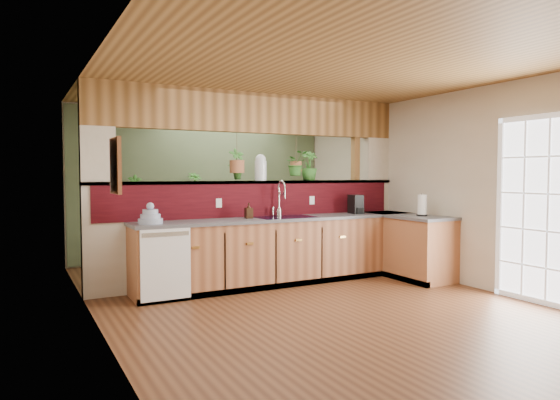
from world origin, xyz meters
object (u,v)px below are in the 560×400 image
faucet (280,197)px  glass_jar (261,167)px  coffee_maker (356,205)px  paper_towel (422,206)px  dish_stack (150,217)px  soap_dispenser (249,211)px  shelving_console (171,233)px

faucet → glass_jar: glass_jar is taller
coffee_maker → glass_jar: size_ratio=0.75×
coffee_maker → paper_towel: paper_towel is taller
faucet → paper_towel: size_ratio=1.58×
faucet → coffee_maker: (1.20, -0.12, -0.14)m
dish_stack → glass_jar: (1.65, 0.44, 0.60)m
coffee_maker → paper_towel: 0.95m
paper_towel → soap_dispenser: bearing=161.1°
shelving_console → coffee_maker: bearing=-24.7°
paper_towel → glass_jar: bearing=150.5°
faucet → soap_dispenser: faucet is taller
paper_towel → shelving_console: (-2.71, 3.01, -0.54)m
faucet → glass_jar: (-0.19, 0.22, 0.41)m
soap_dispenser → paper_towel: bearing=-18.9°
glass_jar → dish_stack: bearing=-165.1°
dish_stack → soap_dispenser: dish_stack is taller
faucet → glass_jar: size_ratio=1.36×
coffee_maker → shelving_console: size_ratio=0.17×
dish_stack → soap_dispenser: bearing=4.9°
faucet → paper_towel: faucet is taller
soap_dispenser → coffee_maker: coffee_maker is taller
coffee_maker → faucet: bearing=-176.4°
faucet → soap_dispenser: (-0.53, -0.10, -0.17)m
dish_stack → shelving_console: bearing=68.9°
soap_dispenser → glass_jar: (0.33, 0.32, 0.57)m
glass_jar → shelving_console: size_ratio=0.22×
soap_dispenser → shelving_console: size_ratio=0.12×
faucet → coffee_maker: size_ratio=1.81×
dish_stack → shelving_console: 2.55m
paper_towel → faucet: bearing=153.3°
faucet → paper_towel: bearing=-26.7°
coffee_maker → paper_towel: (0.56, -0.77, 0.02)m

